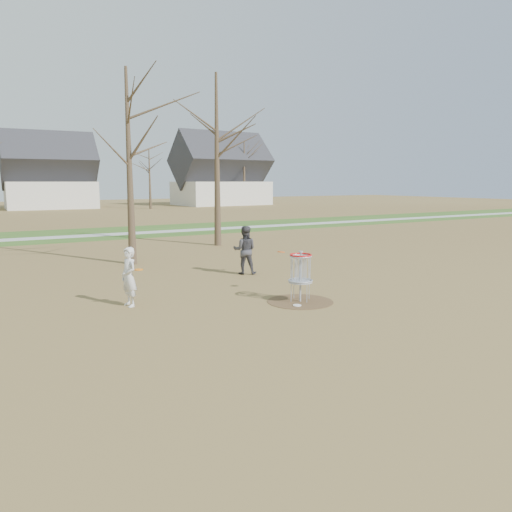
# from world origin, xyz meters

# --- Properties ---
(ground) EXTENTS (160.00, 160.00, 0.00)m
(ground) POSITION_xyz_m (0.00, 0.00, 0.00)
(ground) COLOR brown
(ground) RESTS_ON ground
(green_band) EXTENTS (160.00, 8.00, 0.01)m
(green_band) POSITION_xyz_m (0.00, 21.00, 0.01)
(green_band) COLOR #2D5119
(green_band) RESTS_ON ground
(footpath) EXTENTS (160.00, 1.50, 0.01)m
(footpath) POSITION_xyz_m (0.00, 20.00, 0.01)
(footpath) COLOR #9E9E99
(footpath) RESTS_ON green_band
(dirt_circle) EXTENTS (1.80, 1.80, 0.01)m
(dirt_circle) POSITION_xyz_m (0.00, 0.00, 0.01)
(dirt_circle) COLOR #47331E
(dirt_circle) RESTS_ON ground
(player_standing) EXTENTS (0.46, 0.62, 1.55)m
(player_standing) POSITION_xyz_m (-4.11, 1.89, 0.78)
(player_standing) COLOR silver
(player_standing) RESTS_ON ground
(player_throwing) EXTENTS (1.04, 0.98, 1.70)m
(player_throwing) POSITION_xyz_m (0.74, 4.34, 0.85)
(player_throwing) COLOR #39383E
(player_throwing) RESTS_ON ground
(disc_grounded) EXTENTS (0.22, 0.22, 0.02)m
(disc_grounded) POSITION_xyz_m (-0.35, -0.35, 0.02)
(disc_grounded) COLOR white
(disc_grounded) RESTS_ON dirt_circle
(discs_in_play) EXTENTS (4.33, 0.65, 0.25)m
(discs_in_play) POSITION_xyz_m (-1.76, 1.46, 1.10)
(discs_in_play) COLOR #E14A0B
(discs_in_play) RESTS_ON ground
(disc_golf_basket) EXTENTS (0.64, 0.64, 1.35)m
(disc_golf_basket) POSITION_xyz_m (0.00, 0.00, 0.91)
(disc_golf_basket) COLOR #9EA3AD
(disc_golf_basket) RESTS_ON ground
(bare_trees) EXTENTS (52.62, 44.98, 9.00)m
(bare_trees) POSITION_xyz_m (1.78, 35.79, 5.35)
(bare_trees) COLOR #382B1E
(bare_trees) RESTS_ON ground
(houses_row) EXTENTS (56.51, 10.01, 7.26)m
(houses_row) POSITION_xyz_m (4.32, 52.56, 3.52)
(houses_row) COLOR silver
(houses_row) RESTS_ON ground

